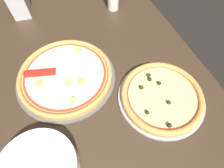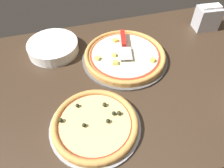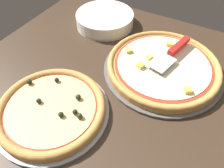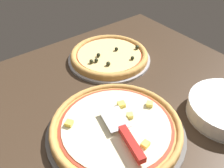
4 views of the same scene
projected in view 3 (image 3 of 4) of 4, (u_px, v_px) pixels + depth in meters
The scene contains 7 objects.
ground_plane at pixel (160, 102), 71.83cm from camera, with size 139.61×96.41×3.60cm, color #38281C.
pizza_pan_front at pixel (162, 70), 78.84cm from camera, with size 42.35×42.35×1.00cm, color #565451.
pizza_front at pixel (163, 66), 77.27cm from camera, with size 39.80×39.80×3.85cm.
pizza_pan_back at pixel (52, 112), 66.49cm from camera, with size 34.75×34.75×1.00cm, color #939399.
pizza_back at pixel (51, 108), 65.18cm from camera, with size 32.67×32.67×3.65cm.
serving_spatula at pixel (175, 49), 78.65cm from camera, with size 9.48×22.13×2.00cm.
plate_stack at pixel (105, 19), 97.32cm from camera, with size 25.42×25.42×5.60cm.
Camera 3 is at (-7.25, 46.08, 55.43)cm, focal length 35.00 mm.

